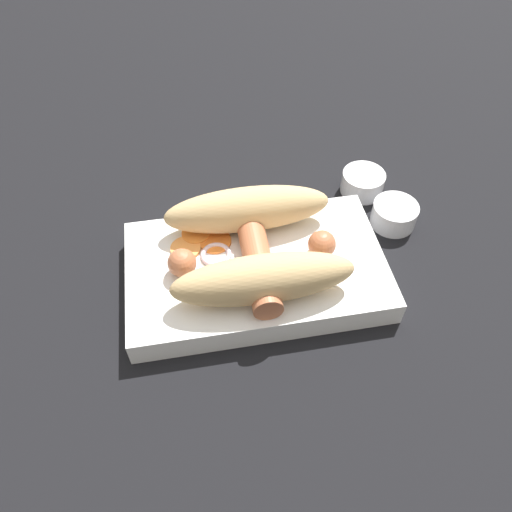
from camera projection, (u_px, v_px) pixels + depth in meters
ground_plane at (256, 279)px, 0.55m from camera, size 3.00×3.00×0.00m
food_tray at (256, 271)px, 0.54m from camera, size 0.27×0.16×0.03m
bread_roll at (259, 241)px, 0.51m from camera, size 0.18×0.15×0.05m
sausage at (253, 254)px, 0.52m from camera, size 0.18×0.15×0.03m
pickled_veggies at (204, 245)px, 0.54m from camera, size 0.07×0.07×0.01m
condiment_cup_near at (394, 215)px, 0.60m from camera, size 0.05×0.05×0.03m
condiment_cup_far at (362, 184)px, 0.63m from camera, size 0.05×0.05×0.03m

